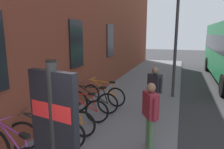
{
  "coord_description": "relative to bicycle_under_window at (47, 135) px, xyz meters",
  "views": [
    {
      "loc": [
        -0.87,
        0.04,
        2.76
      ],
      "look_at": [
        4.76,
        1.94,
        1.57
      ],
      "focal_mm": 33.18,
      "sensor_mm": 36.0,
      "label": 1
    }
  ],
  "objects": [
    {
      "name": "bicycle_leaning_wall",
      "position": [
        1.66,
        0.02,
        0.0
      ],
      "size": [
        0.49,
        1.76,
        0.97
      ],
      "color": "black",
      "rests_on": "sidewalk_pavement"
    },
    {
      "name": "bicycle_far_end",
      "position": [
        0.8,
        0.04,
        0.0
      ],
      "size": [
        0.48,
        1.77,
        0.97
      ],
      "color": "black",
      "rests_on": "sidewalk_pavement"
    },
    {
      "name": "bicycle_under_window",
      "position": [
        0.0,
        0.0,
        0.0
      ],
      "size": [
        0.72,
        1.68,
        0.97
      ],
      "color": "black",
      "rests_on": "sidewalk_pavement"
    },
    {
      "name": "pedestrian_near_bus",
      "position": [
        3.02,
        -1.99,
        0.57
      ],
      "size": [
        0.43,
        0.52,
        1.57
      ],
      "color": "#26262D",
      "rests_on": "sidewalk_pavement"
    },
    {
      "name": "transit_info_sign",
      "position": [
        -2.0,
        -1.63,
        1.21
      ],
      "size": [
        0.18,
        0.56,
        2.4
      ],
      "color": "black",
      "rests_on": "sidewalk_pavement"
    },
    {
      "name": "street_lamp",
      "position": [
        5.22,
        -2.5,
        2.91
      ],
      "size": [
        0.28,
        0.28,
        5.62
      ],
      "color": "#333338",
      "rests_on": "sidewalk_pavement"
    },
    {
      "name": "bicycle_end_of_row",
      "position": [
        3.33,
        -0.09,
        0.0
      ],
      "size": [
        0.48,
        1.76,
        0.97
      ],
      "color": "black",
      "rests_on": "sidewalk_pavement"
    },
    {
      "name": "pedestrian_by_facade",
      "position": [
        0.88,
        -2.17,
        0.56
      ],
      "size": [
        0.52,
        0.42,
        1.56
      ],
      "color": "#4C724C",
      "rests_on": "sidewalk_pavement"
    },
    {
      "name": "sidewalk_pavement",
      "position": [
        5.27,
        -1.05,
        -0.45
      ],
      "size": [
        24.0,
        3.5,
        0.12
      ],
      "primitive_type": "cube",
      "color": "slate",
      "rests_on": "ground"
    },
    {
      "name": "bicycle_by_door",
      "position": [
        2.46,
        -0.04,
        0.0
      ],
      "size": [
        0.48,
        1.77,
        0.97
      ],
      "color": "black",
      "rests_on": "sidewalk_pavement"
    },
    {
      "name": "ground",
      "position": [
        3.27,
        -3.8,
        -0.51
      ],
      "size": [
        60.0,
        60.0,
        0.0
      ],
      "primitive_type": "plane",
      "color": "#2D2D30"
    }
  ]
}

